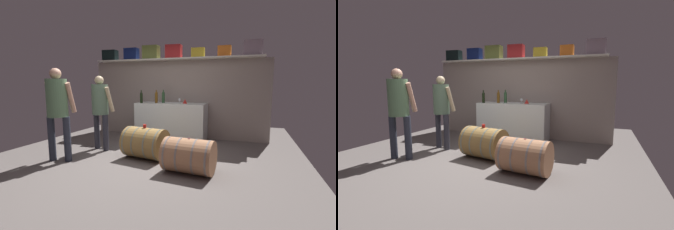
{
  "view_description": "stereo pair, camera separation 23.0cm",
  "coord_description": "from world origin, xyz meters",
  "views": [
    {
      "loc": [
        1.87,
        -3.65,
        1.43
      ],
      "look_at": [
        0.51,
        0.24,
        0.87
      ],
      "focal_mm": 24.91,
      "sensor_mm": 36.0,
      "label": 1
    },
    {
      "loc": [
        2.08,
        -3.57,
        1.43
      ],
      "look_at": [
        0.51,
        0.24,
        0.87
      ],
      "focal_mm": 24.91,
      "sensor_mm": 36.0,
      "label": 2
    }
  ],
  "objects": [
    {
      "name": "wine_barrel_near",
      "position": [
        0.03,
        0.31,
        0.3
      ],
      "size": [
        0.88,
        0.7,
        0.6
      ],
      "rotation": [
        0.0,
        0.0,
        -0.16
      ],
      "color": "olive",
      "rests_on": "ground"
    },
    {
      "name": "visitor_tasting",
      "position": [
        -1.13,
        0.55,
        0.98
      ],
      "size": [
        0.51,
        0.45,
        1.59
      ],
      "rotation": [
        0.0,
        0.0,
        -0.27
      ],
      "color": "#2F2F3A",
      "rests_on": "ground"
    },
    {
      "name": "ground_plane",
      "position": [
        0.0,
        0.58,
        -0.01
      ],
      "size": [
        5.95,
        7.86,
        0.02
      ],
      "primitive_type": "cube",
      "color": "#5F5855"
    },
    {
      "name": "toolcase_navy",
      "position": [
        -1.22,
        2.18,
        2.22
      ],
      "size": [
        0.38,
        0.25,
        0.31
      ],
      "primitive_type": "cube",
      "rotation": [
        0.0,
        0.0,
        0.03
      ],
      "color": "navy",
      "rests_on": "high_shelf_board"
    },
    {
      "name": "wine_bottle_amber",
      "position": [
        -0.37,
        1.86,
        1.09
      ],
      "size": [
        0.07,
        0.07,
        0.33
      ],
      "color": "brown",
      "rests_on": "work_cabinet"
    },
    {
      "name": "wine_bottle_green",
      "position": [
        -0.22,
        1.96,
        1.09
      ],
      "size": [
        0.08,
        0.08,
        0.33
      ],
      "color": "#2E5432",
      "rests_on": "work_cabinet"
    },
    {
      "name": "toolcase_orange",
      "position": [
        1.26,
        2.18,
        2.19
      ],
      "size": [
        0.31,
        0.21,
        0.25
      ],
      "primitive_type": "cube",
      "rotation": [
        0.0,
        0.0,
        -0.01
      ],
      "color": "orange",
      "rests_on": "high_shelf_board"
    },
    {
      "name": "toolcase_grey",
      "position": [
        1.9,
        2.18,
        2.24
      ],
      "size": [
        0.42,
        0.24,
        0.35
      ],
      "primitive_type": "cube",
      "rotation": [
        0.0,
        0.0,
        0.02
      ],
      "color": "gray",
      "rests_on": "high_shelf_board"
    },
    {
      "name": "wine_barrel_far",
      "position": [
        1.0,
        -0.14,
        0.28
      ],
      "size": [
        0.85,
        0.63,
        0.57
      ],
      "rotation": [
        0.0,
        0.0,
        -0.09
      ],
      "color": "#A7734F",
      "rests_on": "ground"
    },
    {
      "name": "work_cabinet",
      "position": [
        0.01,
        1.94,
        0.47
      ],
      "size": [
        1.77,
        0.66,
        0.94
      ],
      "primitive_type": "cube",
      "color": "white",
      "rests_on": "ground"
    },
    {
      "name": "high_shelf_board",
      "position": [
        0.0,
        2.18,
        2.05
      ],
      "size": [
        4.37,
        0.4,
        0.03
      ],
      "primitive_type": "cube",
      "color": "silver",
      "rests_on": "back_wall_panel"
    },
    {
      "name": "toolcase_red",
      "position": [
        -0.01,
        2.18,
        2.23
      ],
      "size": [
        0.42,
        0.31,
        0.34
      ],
      "primitive_type": "cube",
      "rotation": [
        0.0,
        0.0,
        0.08
      ],
      "color": "red",
      "rests_on": "high_shelf_board"
    },
    {
      "name": "wine_glass",
      "position": [
        0.23,
        1.93,
        1.02
      ],
      "size": [
        0.08,
        0.08,
        0.13
      ],
      "color": "white",
      "rests_on": "work_cabinet"
    },
    {
      "name": "winemaker_pouring",
      "position": [
        -1.41,
        -0.34,
        1.04
      ],
      "size": [
        0.54,
        0.47,
        1.7
      ],
      "rotation": [
        0.0,
        0.0,
        0.23
      ],
      "color": "#282C3A",
      "rests_on": "ground"
    },
    {
      "name": "toolcase_black",
      "position": [
        -1.89,
        2.18,
        2.21
      ],
      "size": [
        0.41,
        0.27,
        0.29
      ],
      "primitive_type": "cube",
      "rotation": [
        0.0,
        0.0,
        0.08
      ],
      "color": "black",
      "rests_on": "high_shelf_board"
    },
    {
      "name": "toolcase_olive",
      "position": [
        -0.64,
        2.18,
        2.24
      ],
      "size": [
        0.42,
        0.27,
        0.35
      ],
      "primitive_type": "cube",
      "rotation": [
        0.0,
        0.0,
        0.02
      ],
      "color": "olive",
      "rests_on": "high_shelf_board"
    },
    {
      "name": "toolcase_yellow",
      "position": [
        0.62,
        2.18,
        2.18
      ],
      "size": [
        0.33,
        0.22,
        0.23
      ],
      "primitive_type": "cube",
      "rotation": [
        0.0,
        0.0,
        0.08
      ],
      "color": "gold",
      "rests_on": "high_shelf_board"
    },
    {
      "name": "wine_bottle_dark",
      "position": [
        -0.71,
        1.69,
        1.08
      ],
      "size": [
        0.07,
        0.07,
        0.32
      ],
      "color": "black",
      "rests_on": "work_cabinet"
    },
    {
      "name": "red_funnel",
      "position": [
        0.37,
        1.91,
        0.99
      ],
      "size": [
        0.11,
        0.11,
        0.11
      ],
      "primitive_type": "cone",
      "color": "red",
      "rests_on": "work_cabinet"
    },
    {
      "name": "tasting_cup",
      "position": [
        0.02,
        0.31,
        0.63
      ],
      "size": [
        0.06,
        0.06,
        0.06
      ],
      "primitive_type": "cylinder",
      "color": "red",
      "rests_on": "wine_barrel_near"
    },
    {
      "name": "back_wall_panel",
      "position": [
        0.0,
        2.33,
        1.02
      ],
      "size": [
        4.75,
        0.1,
        2.03
      ],
      "primitive_type": "cube",
      "color": "gray",
      "rests_on": "ground"
    }
  ]
}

